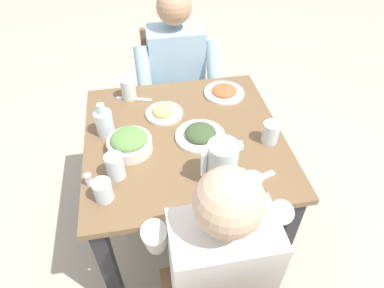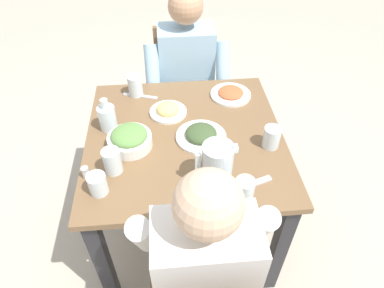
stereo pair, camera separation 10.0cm
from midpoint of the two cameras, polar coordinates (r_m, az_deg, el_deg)
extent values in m
plane|color=#B7AD99|center=(2.10, -2.42, -13.30)|extent=(8.00, 8.00, 0.00)
cube|color=brown|center=(1.57, -3.16, 0.86)|extent=(0.90, 0.90, 0.03)
cube|color=#232328|center=(2.16, 6.21, 2.14)|extent=(0.06, 0.06, 0.68)
cube|color=#232328|center=(2.11, -14.99, -0.44)|extent=(0.06, 0.06, 0.68)
cube|color=#232328|center=(1.68, 13.34, -15.67)|extent=(0.06, 0.06, 0.68)
cube|color=#232328|center=(1.63, -15.39, -19.82)|extent=(0.06, 0.06, 0.68)
cube|color=brown|center=(2.55, -0.30, 5.88)|extent=(0.04, 0.04, 0.41)
cube|color=brown|center=(2.53, -7.94, 4.99)|extent=(0.04, 0.04, 0.41)
cube|color=brown|center=(2.29, 1.18, 0.80)|extent=(0.04, 0.04, 0.41)
cube|color=brown|center=(2.27, -7.28, -0.24)|extent=(0.04, 0.04, 0.41)
cube|color=brown|center=(2.27, -3.83, 7.17)|extent=(0.40, 0.40, 0.03)
cube|color=brown|center=(2.30, -4.69, 14.26)|extent=(0.38, 0.04, 0.42)
cube|color=brown|center=(1.71, 6.80, -22.45)|extent=(0.04, 0.04, 0.41)
cube|color=#9EC6E0|center=(2.10, -4.06, 12.49)|extent=(0.32, 0.20, 0.50)
sphere|color=tan|center=(1.94, -4.63, 21.93)|extent=(0.19, 0.19, 0.19)
cylinder|color=#473D33|center=(2.12, -0.75, 3.58)|extent=(0.11, 0.38, 0.11)
cylinder|color=#473D33|center=(2.11, 0.17, -3.58)|extent=(0.10, 0.10, 0.43)
cylinder|color=#9EC6E0|center=(1.99, 2.25, 11.62)|extent=(0.08, 0.23, 0.37)
cylinder|color=#473D33|center=(2.10, -5.33, 3.04)|extent=(0.11, 0.38, 0.11)
cylinder|color=#473D33|center=(2.09, -4.43, -4.17)|extent=(0.10, 0.10, 0.43)
cylinder|color=#9EC6E0|center=(1.96, -9.47, 10.38)|extent=(0.08, 0.23, 0.37)
cube|color=silver|center=(1.19, 2.29, -20.57)|extent=(0.32, 0.20, 0.50)
sphere|color=#DBB28E|center=(0.88, 2.96, -9.87)|extent=(0.19, 0.19, 0.19)
cylinder|color=#473D33|center=(1.52, -2.90, -19.38)|extent=(0.11, 0.38, 0.11)
cylinder|color=#473D33|center=(1.78, -3.59, -16.76)|extent=(0.10, 0.10, 0.43)
cylinder|color=silver|center=(1.23, -8.57, -15.58)|extent=(0.08, 0.23, 0.37)
cylinder|color=#473D33|center=(1.54, 3.71, -18.37)|extent=(0.11, 0.38, 0.11)
cylinder|color=#473D33|center=(1.79, 2.02, -15.94)|extent=(0.10, 0.10, 0.43)
cylinder|color=silver|center=(1.28, 10.02, -12.78)|extent=(0.08, 0.23, 0.37)
cylinder|color=silver|center=(1.30, 2.92, -3.30)|extent=(0.12, 0.12, 0.19)
cube|color=silver|center=(1.29, -0.33, -3.45)|extent=(0.02, 0.02, 0.11)
cube|color=silver|center=(1.26, 5.46, -0.37)|extent=(0.04, 0.03, 0.02)
cylinder|color=white|center=(1.51, -12.24, -0.21)|extent=(0.19, 0.19, 0.05)
ellipsoid|color=#608E47|center=(1.48, -12.44, 0.79)|extent=(0.16, 0.16, 0.06)
cylinder|color=white|center=(1.68, -6.37, 5.07)|extent=(0.18, 0.18, 0.01)
ellipsoid|color=#E0C670|center=(1.67, -6.42, 5.60)|extent=(0.11, 0.11, 0.06)
cylinder|color=white|center=(1.82, 3.83, 8.52)|extent=(0.21, 0.21, 0.01)
ellipsoid|color=#CC5B33|center=(1.81, 3.86, 8.91)|extent=(0.13, 0.13, 0.04)
cylinder|color=white|center=(1.54, -0.43, 1.26)|extent=(0.23, 0.23, 0.01)
ellipsoid|color=#3D512D|center=(1.53, -0.43, 1.82)|extent=(0.14, 0.14, 0.06)
cylinder|color=silver|center=(1.39, -14.78, -3.69)|extent=(0.07, 0.07, 0.11)
cylinder|color=silver|center=(1.53, 11.23, 1.84)|extent=(0.07, 0.07, 0.10)
cylinder|color=silver|center=(1.28, 7.71, -7.33)|extent=(0.07, 0.07, 0.11)
cylinder|color=silver|center=(1.80, -12.22, 9.01)|extent=(0.07, 0.07, 0.11)
cylinder|color=silver|center=(1.34, -16.79, -7.55)|extent=(0.07, 0.07, 0.09)
cylinder|color=silver|center=(1.59, -16.22, 3.31)|extent=(0.08, 0.08, 0.12)
cylinder|color=gold|center=(1.61, -16.05, 2.66)|extent=(0.07, 0.07, 0.07)
cylinder|color=silver|center=(1.55, -16.80, 5.64)|extent=(0.03, 0.03, 0.04)
cylinder|color=white|center=(1.42, -18.86, -5.88)|extent=(0.03, 0.03, 0.04)
cylinder|color=#B2B2B7|center=(1.40, -19.10, -5.16)|extent=(0.03, 0.03, 0.01)
cube|color=silver|center=(1.38, 8.79, -6.02)|extent=(0.17, 0.08, 0.01)
cube|color=silver|center=(1.81, -11.29, 7.39)|extent=(0.18, 0.07, 0.01)
camera|label=1|loc=(0.05, -91.86, -1.75)|focal=31.79mm
camera|label=2|loc=(0.05, 88.14, 1.75)|focal=31.79mm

